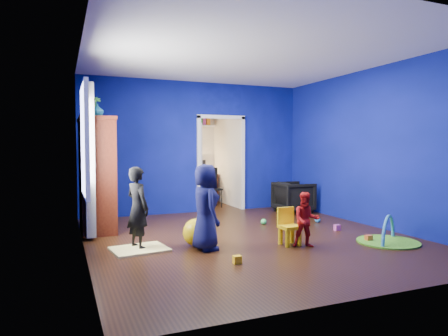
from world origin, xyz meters
name	(u,v)px	position (x,y,z in m)	size (l,w,h in m)	color
floor	(249,238)	(0.00, 0.00, 0.00)	(5.00, 5.50, 0.01)	black
ceiling	(250,55)	(0.00, 0.00, 2.90)	(5.00, 5.50, 0.01)	white
wall_back	(196,147)	(0.00, 2.75, 1.45)	(5.00, 0.02, 2.90)	navy
wall_front	(376,148)	(0.00, -2.75, 1.45)	(5.00, 0.02, 2.90)	navy
wall_left	(83,148)	(-2.50, 0.00, 1.45)	(0.02, 5.50, 2.90)	navy
wall_right	(373,147)	(2.50, 0.00, 1.45)	(0.02, 5.50, 2.90)	navy
alcove	(208,155)	(0.60, 3.62, 1.25)	(1.00, 1.75, 2.50)	silver
armchair	(294,197)	(2.01, 1.89, 0.34)	(0.73, 0.76, 0.69)	black
child_black	(138,208)	(-1.78, -0.02, 0.59)	(0.43, 0.28, 1.18)	black
child_navy	(205,207)	(-0.91, -0.44, 0.61)	(0.59, 0.39, 1.22)	#10173C
toddler_red	(306,220)	(0.50, -0.86, 0.40)	(0.39, 0.30, 0.80)	red
vase	(97,110)	(-2.22, 1.19, 2.07)	(0.20, 0.20, 0.21)	#0C5563
potted_plant	(95,107)	(-2.22, 1.71, 2.16)	(0.22, 0.22, 0.39)	#358C32
tv_armoire	(97,175)	(-2.22, 1.49, 0.98)	(0.58, 1.14, 1.96)	#3D120A
crt_tv	(99,172)	(-2.18, 1.49, 1.02)	(0.46, 0.70, 0.54)	silver
yellow_blanket	(139,249)	(-1.78, -0.12, 0.01)	(0.75, 0.60, 0.03)	#F2E07A
hopper_ball	(196,232)	(-0.96, -0.19, 0.20)	(0.40, 0.40, 0.40)	yellow
kid_chair	(290,228)	(0.35, -0.66, 0.25)	(0.28, 0.28, 0.50)	yellow
play_mat	(388,242)	(1.81, -1.10, 0.01)	(0.92, 0.92, 0.02)	#318F20
toy_arch	(388,241)	(1.81, -1.10, 0.02)	(0.82, 0.82, 0.05)	#3F8CD8
window_left	(83,141)	(-2.48, 0.35, 1.55)	(0.03, 0.95, 1.55)	white
curtain	(89,160)	(-2.37, 0.90, 1.25)	(0.14, 0.42, 2.40)	slate
doorway	(221,165)	(0.60, 2.75, 1.05)	(1.16, 0.10, 2.10)	white
study_desk	(200,188)	(0.60, 4.26, 0.38)	(0.88, 0.44, 0.75)	#3D140A
desk_monitor	(198,166)	(0.60, 4.38, 0.95)	(0.40, 0.05, 0.32)	black
desk_lamp	(189,167)	(0.32, 4.32, 0.93)	(0.14, 0.14, 0.14)	#FFD88C
folding_chair	(212,188)	(0.60, 3.30, 0.46)	(0.40, 0.40, 0.92)	black
book_shelf	(198,126)	(0.60, 4.37, 2.02)	(0.88, 0.24, 0.04)	white
toy_0	(369,238)	(1.58, -0.94, 0.05)	(0.10, 0.08, 0.10)	#E65C26
toy_1	(318,220)	(1.79, 0.68, 0.06)	(0.11, 0.11, 0.11)	blue
toy_2	(237,260)	(-0.77, -1.23, 0.05)	(0.10, 0.08, 0.10)	yellow
toy_3	(264,221)	(0.73, 0.90, 0.06)	(0.11, 0.11, 0.11)	green
toy_4	(337,228)	(1.66, -0.08, 0.05)	(0.10, 0.08, 0.10)	#B8459A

